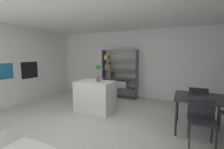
{
  "coord_description": "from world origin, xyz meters",
  "views": [
    {
      "loc": [
        1.92,
        -2.84,
        1.64
      ],
      "look_at": [
        0.27,
        0.74,
        1.15
      ],
      "focal_mm": 24.87,
      "sensor_mm": 36.0,
      "label": 1
    }
  ],
  "objects": [
    {
      "name": "back_partition",
      "position": [
        0.0,
        3.07,
        1.3
      ],
      "size": [
        7.41,
        0.06,
        2.59
      ],
      "primitive_type": "cube",
      "color": "white",
      "rests_on": "ground_plane"
    },
    {
      "name": "kitchen_island",
      "position": [
        -0.38,
        0.97,
        0.45
      ],
      "size": [
        1.06,
        0.73,
        0.89
      ],
      "primitive_type": "cube",
      "color": "silver",
      "rests_on": "ground_plane"
    },
    {
      "name": "ground_plane",
      "position": [
        0.0,
        0.0,
        0.0
      ],
      "size": [
        10.21,
        10.21,
        0.0
      ],
      "primitive_type": "plane",
      "color": "beige"
    },
    {
      "name": "dining_table",
      "position": [
        2.28,
        0.86,
        0.68
      ],
      "size": [
        0.99,
        0.98,
        0.76
      ],
      "color": "#232328",
      "rests_on": "ground_plane"
    },
    {
      "name": "dining_chair_near",
      "position": [
        2.27,
        0.34,
        0.53
      ],
      "size": [
        0.48,
        0.43,
        0.87
      ],
      "rotation": [
        0.0,
        0.0,
        0.04
      ],
      "color": "#232328",
      "rests_on": "ground_plane"
    },
    {
      "name": "open_bookshelf",
      "position": [
        -0.38,
        2.72,
        0.84
      ],
      "size": [
        1.39,
        0.36,
        1.84
      ],
      "color": "#4C4C51",
      "rests_on": "ground_plane"
    },
    {
      "name": "built_in_oven",
      "position": [
        -2.97,
        0.86,
        1.13
      ],
      "size": [
        0.06,
        0.61,
        0.57
      ],
      "color": "black",
      "rests_on": "ground_plane"
    },
    {
      "name": "ceiling_slab",
      "position": [
        0.0,
        0.0,
        2.62
      ],
      "size": [
        7.41,
        6.2,
        0.06
      ],
      "color": "white",
      "rests_on": "ground_plane"
    },
    {
      "name": "potted_plant_on_island",
      "position": [
        -0.26,
        0.95,
        1.19
      ],
      "size": [
        0.15,
        0.15,
        0.51
      ],
      "color": "brown",
      "rests_on": "kitchen_island"
    },
    {
      "name": "dining_chair_far",
      "position": [
        2.28,
        1.38,
        0.53
      ],
      "size": [
        0.41,
        0.45,
        0.87
      ],
      "rotation": [
        0.0,
        0.0,
        3.14
      ],
      "color": "#232328",
      "rests_on": "ground_plane"
    }
  ]
}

